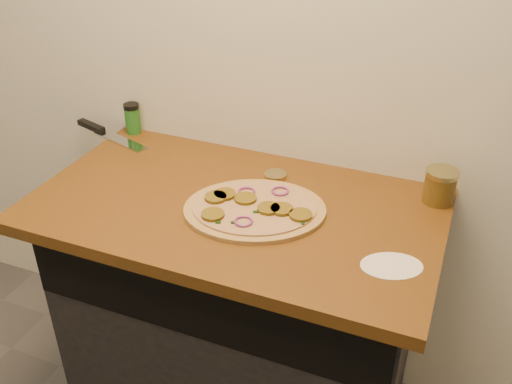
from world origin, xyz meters
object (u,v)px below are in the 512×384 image
at_px(pizza, 254,208).
at_px(spice_shaker, 132,118).
at_px(chefs_knife, 105,133).
at_px(salsa_jar, 440,186).

height_order(pizza, spice_shaker, spice_shaker).
bearing_deg(chefs_knife, pizza, -20.95).
height_order(chefs_knife, salsa_jar, salsa_jar).
bearing_deg(spice_shaker, pizza, -27.87).
bearing_deg(salsa_jar, spice_shaker, 176.48).
relative_size(salsa_jar, spice_shaker, 0.93).
distance_m(chefs_knife, salsa_jar, 1.18).
bearing_deg(pizza, chefs_knife, 159.05).
height_order(salsa_jar, spice_shaker, spice_shaker).
distance_m(pizza, salsa_jar, 0.55).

